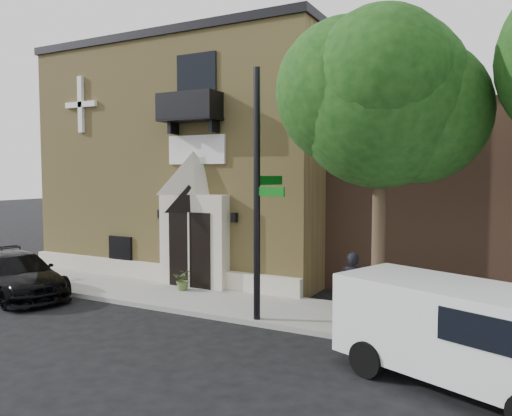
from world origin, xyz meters
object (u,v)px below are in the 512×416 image
Objects in this scene: fire_hydrant at (370,316)px; cargo_van at (474,334)px; street_sign at (258,194)px; pedestrian_near at (351,287)px; black_sedan at (17,275)px; dumpster at (402,311)px.

cargo_van is at bearing -40.52° from fire_hydrant.
street_sign is at bearing -177.16° from cargo_van.
fire_hydrant is 0.45× the size of pedestrian_near.
cargo_van is at bearing 108.43° from pedestrian_near.
cargo_van is 6.15× the size of fire_hydrant.
cargo_van is (14.00, -0.87, 0.39)m from black_sedan.
black_sedan reaches higher than dumpster.
dumpster is (0.71, 0.25, 0.16)m from fire_hydrant.
cargo_van is at bearing -63.60° from dumpster.
dumpster is (12.21, 1.52, 0.01)m from black_sedan.
pedestrian_near is at bearing 160.57° from cargo_van.
cargo_van is at bearing -1.04° from street_sign.
pedestrian_near is (10.82, 1.87, 0.37)m from black_sedan.
street_sign is 3.47m from pedestrian_near.
black_sedan is 14.03m from cargo_van.
dumpster is at bearing 19.57° from fire_hydrant.
dumpster reaches higher than fire_hydrant.
fire_hydrant is 1.05m from pedestrian_near.
dumpster is at bearing 26.05° from street_sign.
street_sign is at bearing 178.17° from dumpster.
black_sedan is 0.95× the size of cargo_van.
street_sign is at bearing -65.17° from black_sedan.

